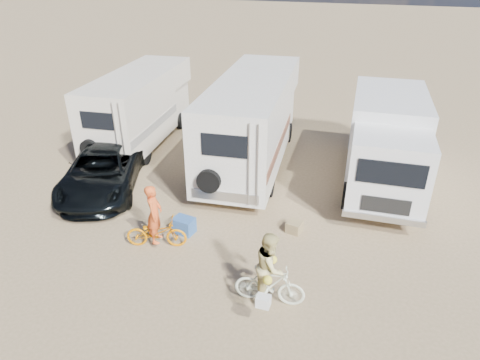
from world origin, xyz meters
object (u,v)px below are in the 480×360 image
(bike_woman, at_px, (270,285))
(rider_man, at_px, (155,220))
(bike_man, at_px, (156,232))
(dark_suv, at_px, (103,170))
(bike_parked, at_px, (375,188))
(cooler, at_px, (184,225))
(crate, at_px, (294,227))
(rv_left, at_px, (140,109))
(box_truck, at_px, (386,146))
(rv_main, at_px, (252,123))
(rider_woman, at_px, (270,273))

(bike_woman, relative_size, rider_man, 0.97)
(bike_man, bearing_deg, dark_suv, 37.14)
(bike_parked, xyz_separation_m, cooler, (-4.99, -3.55, -0.20))
(dark_suv, bearing_deg, crate, -26.30)
(rider_man, bearing_deg, dark_suv, 37.14)
(rv_left, distance_m, cooler, 7.09)
(box_truck, distance_m, bike_parked, 1.49)
(bike_man, relative_size, bike_parked, 0.98)
(rv_main, relative_size, bike_parked, 4.75)
(bike_man, bearing_deg, bike_parked, -67.93)
(cooler, relative_size, crate, 1.44)
(bike_man, height_order, rider_woman, rider_woman)
(rv_main, bearing_deg, box_truck, -10.11)
(box_truck, xyz_separation_m, bike_man, (-5.55, -5.41, -1.05))
(bike_parked, bearing_deg, rv_main, 101.71)
(bike_woman, relative_size, cooler, 2.76)
(rv_main, relative_size, crate, 19.54)
(rv_main, bearing_deg, dark_suv, -145.16)
(bike_woman, distance_m, rider_woman, 0.35)
(rider_man, distance_m, rider_woman, 3.56)
(rv_left, relative_size, rider_woman, 3.84)
(rv_main, xyz_separation_m, cooler, (-0.47, -5.01, -1.35))
(box_truck, bearing_deg, rv_main, 172.66)
(box_truck, height_order, rider_woman, box_truck)
(rv_main, xyz_separation_m, bike_woman, (2.50, -6.90, -1.10))
(cooler, bearing_deg, bike_parked, 44.27)
(bike_woman, relative_size, bike_parked, 0.97)
(rv_main, height_order, rider_woman, rv_main)
(box_truck, height_order, rider_man, box_truck)
(rv_main, xyz_separation_m, bike_parked, (4.52, -1.45, -1.15))
(bike_parked, relative_size, crate, 4.11)
(rv_left, relative_size, bike_parked, 3.90)
(dark_suv, xyz_separation_m, rider_woman, (6.60, -3.45, 0.16))
(rv_main, height_order, rv_left, rv_main)
(bike_woman, distance_m, rider_man, 3.58)
(rv_main, distance_m, dark_suv, 5.43)
(dark_suv, bearing_deg, rider_man, -57.69)
(rider_man, bearing_deg, box_truck, -62.45)
(rv_main, height_order, bike_parked, rv_main)
(box_truck, distance_m, rider_man, 7.77)
(rv_main, relative_size, bike_man, 4.86)
(box_truck, height_order, cooler, box_truck)
(cooler, height_order, crate, cooler)
(rider_man, height_order, crate, rider_man)
(bike_man, distance_m, bike_woman, 3.56)
(cooler, bearing_deg, bike_woman, -23.73)
(box_truck, relative_size, rider_man, 3.67)
(rider_man, height_order, bike_parked, rider_man)
(dark_suv, xyz_separation_m, crate, (6.57, -0.55, -0.51))
(rider_woman, height_order, crate, rider_woman)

